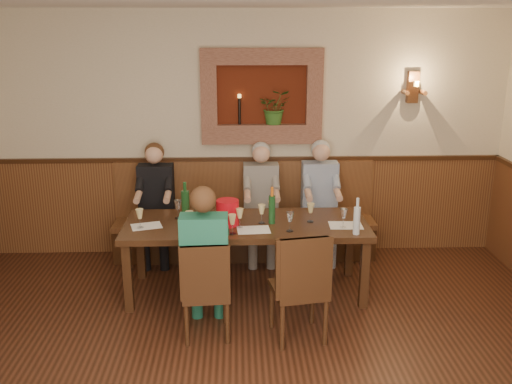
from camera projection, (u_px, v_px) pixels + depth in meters
room_shell at (250, 150)px, 3.53m from camera, size 6.04×6.04×2.82m
wainscoting at (251, 336)px, 3.91m from camera, size 6.02×6.02×1.15m
wall_niche at (265, 101)px, 6.38m from camera, size 1.36×0.30×1.06m
wall_sconce at (413, 88)px, 6.39m from camera, size 0.25×0.20×0.35m
dining_table at (246, 230)px, 5.65m from camera, size 2.40×0.90×0.75m
bench at (245, 229)px, 6.66m from camera, size 3.00×0.45×1.11m
chair_near_left at (206, 308)px, 4.96m from camera, size 0.43×0.43×0.91m
chair_near_right at (299, 307)px, 4.92m from camera, size 0.51×0.51×1.00m
person_bench_left at (156, 214)px, 6.46m from camera, size 0.40×0.48×1.37m
person_bench_mid at (261, 213)px, 6.49m from camera, size 0.40×0.49×1.37m
person_bench_right at (320, 212)px, 6.51m from camera, size 0.40×0.49×1.39m
person_chair_front at (206, 273)px, 4.93m from camera, size 0.40×0.49×1.38m
spittoon_bucket at (228, 213)px, 5.54m from camera, size 0.27×0.27×0.25m
wine_bottle_green_a at (272, 209)px, 5.57m from camera, size 0.08×0.08×0.37m
wine_bottle_green_b at (186, 206)px, 5.57m from camera, size 0.09×0.09×0.42m
water_bottle at (357, 220)px, 5.29m from camera, size 0.07×0.07×0.35m
tasting_sheet_a at (146, 226)px, 5.53m from camera, size 0.33×0.28×0.00m
tasting_sheet_b at (254, 230)px, 5.43m from camera, size 0.33×0.24×0.00m
tasting_sheet_c at (346, 225)px, 5.55m from camera, size 0.33×0.24×0.00m
tasting_sheet_d at (200, 233)px, 5.35m from camera, size 0.36×0.30×0.00m
wine_glass_0 at (140, 219)px, 5.46m from camera, size 0.08×0.08×0.19m
wine_glass_1 at (178, 209)px, 5.73m from camera, size 0.08×0.08×0.19m
wine_glass_2 at (190, 221)px, 5.40m from camera, size 0.08×0.08×0.19m
wine_glass_3 at (223, 210)px, 5.69m from camera, size 0.08×0.08×0.19m
wine_glass_4 at (240, 218)px, 5.47m from camera, size 0.08×0.08×0.19m
wine_glass_5 at (272, 210)px, 5.70m from camera, size 0.08×0.08×0.19m
wine_glass_6 at (290, 222)px, 5.37m from camera, size 0.08×0.08×0.19m
wine_glass_7 at (311, 213)px, 5.63m from camera, size 0.08×0.08×0.19m
wine_glass_8 at (343, 218)px, 5.46m from camera, size 0.08×0.08×0.19m
wine_glass_9 at (232, 224)px, 5.30m from camera, size 0.08×0.08×0.19m
wine_glass_10 at (262, 214)px, 5.59m from camera, size 0.08×0.08×0.19m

